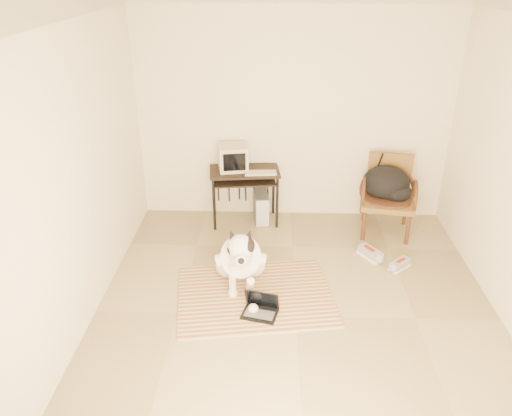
# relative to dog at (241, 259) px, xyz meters

# --- Properties ---
(floor) EXTENTS (4.50, 4.50, 0.00)m
(floor) POSITION_rel_dog_xyz_m (0.57, -0.51, -0.33)
(floor) COLOR #928259
(floor) RESTS_ON ground
(ceiling) EXTENTS (4.50, 4.50, 0.00)m
(ceiling) POSITION_rel_dog_xyz_m (0.57, -0.51, 2.37)
(ceiling) COLOR silver
(ceiling) RESTS_ON wall_back
(wall_back) EXTENTS (4.50, 0.00, 4.50)m
(wall_back) POSITION_rel_dog_xyz_m (0.57, 1.74, 1.02)
(wall_back) COLOR beige
(wall_back) RESTS_ON floor
(wall_front) EXTENTS (4.50, 0.00, 4.50)m
(wall_front) POSITION_rel_dog_xyz_m (0.57, -2.76, 1.02)
(wall_front) COLOR beige
(wall_front) RESTS_ON floor
(wall_left) EXTENTS (0.00, 4.50, 4.50)m
(wall_left) POSITION_rel_dog_xyz_m (-1.43, -0.51, 1.02)
(wall_left) COLOR beige
(wall_left) RESTS_ON floor
(rug) EXTENTS (1.75, 1.44, 0.02)m
(rug) POSITION_rel_dog_xyz_m (0.16, -0.20, -0.32)
(rug) COLOR #B7491F
(rug) RESTS_ON floor
(dog) EXTENTS (0.55, 1.13, 0.83)m
(dog) POSITION_rel_dog_xyz_m (0.00, 0.00, 0.00)
(dog) COLOR silver
(dog) RESTS_ON rug
(laptop) EXTENTS (0.39, 0.32, 0.24)m
(laptop) POSITION_rel_dog_xyz_m (0.22, -0.50, -0.25)
(laptop) COLOR black
(laptop) RESTS_ON rug
(computer_desk) EXTENTS (0.94, 0.59, 0.74)m
(computer_desk) POSITION_rel_dog_xyz_m (-0.04, 1.45, 0.31)
(computer_desk) COLOR black
(computer_desk) RESTS_ON floor
(crt_monitor) EXTENTS (0.41, 0.40, 0.32)m
(crt_monitor) POSITION_rel_dog_xyz_m (-0.19, 1.49, 0.57)
(crt_monitor) COLOR #BDB094
(crt_monitor) RESTS_ON computer_desk
(desk_keyboard) EXTENTS (0.40, 0.17, 0.03)m
(desk_keyboard) POSITION_rel_dog_xyz_m (0.17, 1.35, 0.42)
(desk_keyboard) COLOR #BDB094
(desk_keyboard) RESTS_ON computer_desk
(pc_tower) EXTENTS (0.23, 0.44, 0.39)m
(pc_tower) POSITION_rel_dog_xyz_m (0.17, 1.50, -0.13)
(pc_tower) COLOR #504F52
(pc_tower) RESTS_ON floor
(rattan_chair) EXTENTS (0.73, 0.72, 0.97)m
(rattan_chair) POSITION_rel_dog_xyz_m (1.78, 1.30, 0.16)
(rattan_chair) COLOR brown
(rattan_chair) RESTS_ON floor
(backpack) EXTENTS (0.60, 0.49, 0.43)m
(backpack) POSITION_rel_dog_xyz_m (1.76, 1.29, 0.32)
(backpack) COLOR black
(backpack) RESTS_ON rattan_chair
(sneaker_left) EXTENTS (0.29, 0.34, 0.11)m
(sneaker_left) POSITION_rel_dog_xyz_m (1.48, 0.60, -0.28)
(sneaker_left) COLOR white
(sneaker_left) RESTS_ON floor
(sneaker_right) EXTENTS (0.28, 0.27, 0.10)m
(sneaker_right) POSITION_rel_dog_xyz_m (1.78, 0.39, -0.29)
(sneaker_right) COLOR white
(sneaker_right) RESTS_ON floor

